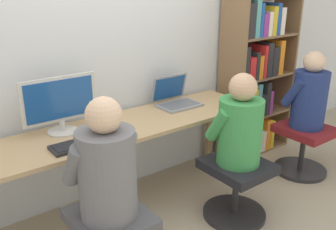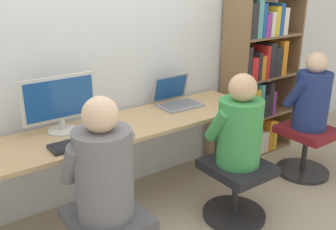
{
  "view_description": "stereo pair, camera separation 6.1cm",
  "coord_description": "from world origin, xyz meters",
  "px_view_note": "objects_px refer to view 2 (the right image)",
  "views": [
    {
      "loc": [
        -1.32,
        -1.98,
        1.75
      ],
      "look_at": [
        0.28,
        0.13,
        0.78
      ],
      "focal_mm": 40.0,
      "sensor_mm": 36.0,
      "label": 1
    },
    {
      "loc": [
        -1.27,
        -2.02,
        1.75
      ],
      "look_at": [
        0.28,
        0.13,
        0.78
      ],
      "focal_mm": 40.0,
      "sensor_mm": 36.0,
      "label": 2
    }
  ],
  "objects_px": {
    "person_at_laptop": "(239,126)",
    "person_near_shelf": "(312,96)",
    "keyboard": "(79,143)",
    "person_at_monitor": "(103,166)",
    "desktop_monitor": "(60,104)",
    "laptop": "(177,99)",
    "bookshelf": "(258,78)",
    "office_chair_right": "(236,186)",
    "office_chair_side": "(305,147)"
  },
  "relations": [
    {
      "from": "desktop_monitor",
      "to": "office_chair_side",
      "type": "relative_size",
      "value": 1.11
    },
    {
      "from": "person_at_monitor",
      "to": "person_near_shelf",
      "type": "xyz_separation_m",
      "value": [
        2.1,
        0.12,
        -0.0
      ]
    },
    {
      "from": "laptop",
      "to": "office_chair_side",
      "type": "bearing_deg",
      "value": -30.67
    },
    {
      "from": "person_at_laptop",
      "to": "person_near_shelf",
      "type": "distance_m",
      "value": 1.04
    },
    {
      "from": "keyboard",
      "to": "office_chair_right",
      "type": "height_order",
      "value": "keyboard"
    },
    {
      "from": "keyboard",
      "to": "office_chair_right",
      "type": "relative_size",
      "value": 0.79
    },
    {
      "from": "office_chair_right",
      "to": "office_chair_side",
      "type": "bearing_deg",
      "value": 6.36
    },
    {
      "from": "bookshelf",
      "to": "person_near_shelf",
      "type": "distance_m",
      "value": 0.59
    },
    {
      "from": "keyboard",
      "to": "person_near_shelf",
      "type": "xyz_separation_m",
      "value": [
        2.05,
        -0.33,
        0.04
      ]
    },
    {
      "from": "keyboard",
      "to": "person_near_shelf",
      "type": "height_order",
      "value": "person_near_shelf"
    },
    {
      "from": "laptop",
      "to": "office_chair_side",
      "type": "xyz_separation_m",
      "value": [
        1.04,
        -0.62,
        -0.5
      ]
    },
    {
      "from": "bookshelf",
      "to": "office_chair_side",
      "type": "xyz_separation_m",
      "value": [
        0.05,
        -0.59,
        -0.54
      ]
    },
    {
      "from": "keyboard",
      "to": "bookshelf",
      "type": "bearing_deg",
      "value": 7.29
    },
    {
      "from": "office_chair_right",
      "to": "office_chair_side",
      "type": "relative_size",
      "value": 1.0
    },
    {
      "from": "laptop",
      "to": "person_at_monitor",
      "type": "xyz_separation_m",
      "value": [
        -1.06,
        -0.73,
        0.0
      ]
    },
    {
      "from": "keyboard",
      "to": "person_at_laptop",
      "type": "xyz_separation_m",
      "value": [
        1.02,
        -0.45,
        0.02
      ]
    },
    {
      "from": "person_at_laptop",
      "to": "bookshelf",
      "type": "relative_size",
      "value": 0.41
    },
    {
      "from": "bookshelf",
      "to": "keyboard",
      "type": "bearing_deg",
      "value": -172.71
    },
    {
      "from": "person_at_monitor",
      "to": "person_near_shelf",
      "type": "relative_size",
      "value": 1.02
    },
    {
      "from": "keyboard",
      "to": "person_at_monitor",
      "type": "distance_m",
      "value": 0.46
    },
    {
      "from": "person_at_laptop",
      "to": "office_chair_side",
      "type": "bearing_deg",
      "value": 6.09
    },
    {
      "from": "person_at_monitor",
      "to": "office_chair_side",
      "type": "height_order",
      "value": "person_at_monitor"
    },
    {
      "from": "office_chair_right",
      "to": "laptop",
      "type": "bearing_deg",
      "value": 90.74
    },
    {
      "from": "person_at_monitor",
      "to": "person_near_shelf",
      "type": "height_order",
      "value": "person_at_monitor"
    },
    {
      "from": "laptop",
      "to": "office_chair_right",
      "type": "height_order",
      "value": "laptop"
    },
    {
      "from": "office_chair_right",
      "to": "person_at_laptop",
      "type": "relative_size",
      "value": 0.72
    },
    {
      "from": "keyboard",
      "to": "office_chair_side",
      "type": "height_order",
      "value": "keyboard"
    },
    {
      "from": "desktop_monitor",
      "to": "person_at_monitor",
      "type": "distance_m",
      "value": 0.76
    },
    {
      "from": "desktop_monitor",
      "to": "person_at_monitor",
      "type": "height_order",
      "value": "person_at_monitor"
    },
    {
      "from": "bookshelf",
      "to": "office_chair_right",
      "type": "bearing_deg",
      "value": -144.17
    },
    {
      "from": "laptop",
      "to": "office_chair_side",
      "type": "distance_m",
      "value": 1.31
    },
    {
      "from": "laptop",
      "to": "person_at_monitor",
      "type": "relative_size",
      "value": 0.5
    },
    {
      "from": "office_chair_right",
      "to": "office_chair_side",
      "type": "distance_m",
      "value": 1.04
    },
    {
      "from": "office_chair_side",
      "to": "person_near_shelf",
      "type": "relative_size",
      "value": 0.7
    },
    {
      "from": "person_at_laptop",
      "to": "office_chair_right",
      "type": "bearing_deg",
      "value": -90.0
    },
    {
      "from": "desktop_monitor",
      "to": "keyboard",
      "type": "xyz_separation_m",
      "value": [
        0.0,
        -0.29,
        -0.2
      ]
    },
    {
      "from": "desktop_monitor",
      "to": "keyboard",
      "type": "bearing_deg",
      "value": -89.6
    },
    {
      "from": "desktop_monitor",
      "to": "bookshelf",
      "type": "xyz_separation_m",
      "value": [
        2.01,
        -0.03,
        -0.11
      ]
    },
    {
      "from": "keyboard",
      "to": "bookshelf",
      "type": "relative_size",
      "value": 0.24
    },
    {
      "from": "office_chair_right",
      "to": "office_chair_side",
      "type": "height_order",
      "value": "same"
    },
    {
      "from": "desktop_monitor",
      "to": "laptop",
      "type": "distance_m",
      "value": 1.03
    },
    {
      "from": "office_chair_right",
      "to": "person_at_monitor",
      "type": "xyz_separation_m",
      "value": [
        -1.07,
        -0.0,
        0.5
      ]
    },
    {
      "from": "office_chair_side",
      "to": "office_chair_right",
      "type": "bearing_deg",
      "value": -173.64
    },
    {
      "from": "person_near_shelf",
      "to": "laptop",
      "type": "bearing_deg",
      "value": 149.55
    },
    {
      "from": "laptop",
      "to": "bookshelf",
      "type": "relative_size",
      "value": 0.22
    },
    {
      "from": "laptop",
      "to": "office_chair_right",
      "type": "relative_size",
      "value": 0.73
    },
    {
      "from": "office_chair_right",
      "to": "person_near_shelf",
      "type": "distance_m",
      "value": 1.15
    },
    {
      "from": "person_at_laptop",
      "to": "office_chair_side",
      "type": "xyz_separation_m",
      "value": [
        1.03,
        0.11,
        -0.48
      ]
    },
    {
      "from": "desktop_monitor",
      "to": "person_at_laptop",
      "type": "xyz_separation_m",
      "value": [
        1.03,
        -0.73,
        -0.17
      ]
    },
    {
      "from": "keyboard",
      "to": "office_chair_side",
      "type": "distance_m",
      "value": 2.13
    }
  ]
}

